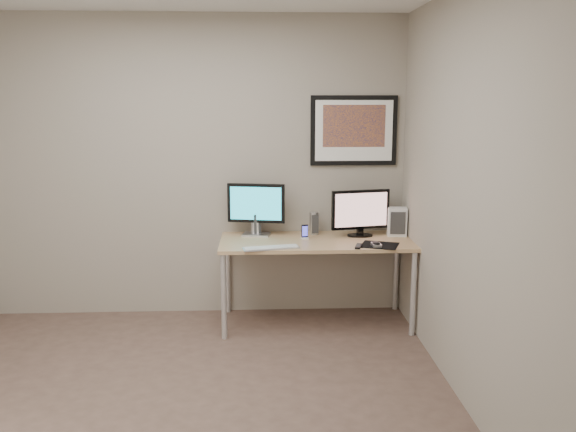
# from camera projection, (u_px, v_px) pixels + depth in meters

# --- Properties ---
(floor) EXTENTS (3.60, 3.60, 0.00)m
(floor) POSITION_uv_depth(u_px,v_px,m) (178.00, 402.00, 3.86)
(floor) COLOR brown
(floor) RESTS_ON ground
(room) EXTENTS (3.60, 3.60, 3.60)m
(room) POSITION_uv_depth(u_px,v_px,m) (178.00, 138.00, 3.99)
(room) COLOR white
(room) RESTS_ON ground
(desk) EXTENTS (1.60, 0.70, 0.73)m
(desk) POSITION_uv_depth(u_px,v_px,m) (316.00, 248.00, 5.11)
(desk) COLOR tan
(desk) RESTS_ON floor
(framed_art) EXTENTS (0.75, 0.04, 0.60)m
(framed_art) POSITION_uv_depth(u_px,v_px,m) (354.00, 130.00, 5.26)
(framed_art) COLOR black
(framed_art) RESTS_ON room
(monitor_large) EXTENTS (0.49, 0.20, 0.45)m
(monitor_large) POSITION_uv_depth(u_px,v_px,m) (256.00, 207.00, 5.21)
(monitor_large) COLOR #B9B9BE
(monitor_large) RESTS_ON desk
(monitor_tv) EXTENTS (0.51, 0.16, 0.40)m
(monitor_tv) POSITION_uv_depth(u_px,v_px,m) (361.00, 212.00, 5.18)
(monitor_tv) COLOR black
(monitor_tv) RESTS_ON desk
(speaker_left) EXTENTS (0.11, 0.11, 0.20)m
(speaker_left) POSITION_uv_depth(u_px,v_px,m) (256.00, 223.00, 5.27)
(speaker_left) COLOR #B9B9BE
(speaker_left) RESTS_ON desk
(speaker_right) EXTENTS (0.09, 0.09, 0.20)m
(speaker_right) POSITION_uv_depth(u_px,v_px,m) (314.00, 223.00, 5.29)
(speaker_right) COLOR #B9B9BE
(speaker_right) RESTS_ON desk
(phone_dock) EXTENTS (0.07, 0.07, 0.12)m
(phone_dock) POSITION_uv_depth(u_px,v_px,m) (305.00, 232.00, 5.12)
(phone_dock) COLOR black
(phone_dock) RESTS_ON desk
(keyboard) EXTENTS (0.46, 0.21, 0.02)m
(keyboard) POSITION_uv_depth(u_px,v_px,m) (271.00, 248.00, 4.80)
(keyboard) COLOR #BABABE
(keyboard) RESTS_ON desk
(mousepad) EXTENTS (0.36, 0.34, 0.00)m
(mousepad) POSITION_uv_depth(u_px,v_px,m) (380.00, 245.00, 4.91)
(mousepad) COLOR black
(mousepad) RESTS_ON desk
(mouse) EXTENTS (0.06, 0.11, 0.04)m
(mouse) POSITION_uv_depth(u_px,v_px,m) (376.00, 244.00, 4.87)
(mouse) COLOR black
(mouse) RESTS_ON mousepad
(remote) EXTENTS (0.08, 0.16, 0.02)m
(remote) POSITION_uv_depth(u_px,v_px,m) (358.00, 246.00, 4.85)
(remote) COLOR black
(remote) RESTS_ON desk
(fan_unit) EXTENTS (0.17, 0.13, 0.24)m
(fan_unit) POSITION_uv_depth(u_px,v_px,m) (397.00, 222.00, 5.23)
(fan_unit) COLOR silver
(fan_unit) RESTS_ON desk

